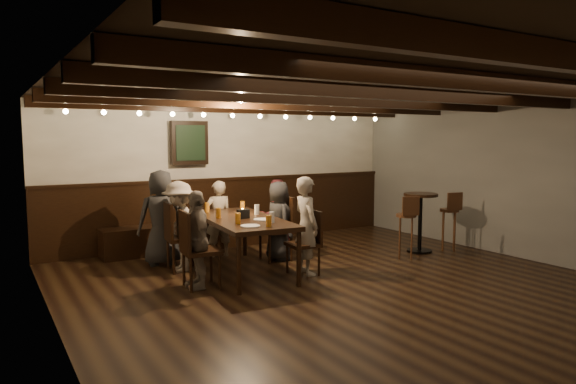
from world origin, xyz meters
TOP-DOWN VIEW (x-y plane):
  - room at (-0.29, 2.21)m, footprint 7.00×7.00m
  - dining_table at (-0.79, 1.47)m, footprint 1.10×2.09m
  - chair_left_near at (-1.46, 1.99)m, footprint 0.48×0.48m
  - chair_left_far at (-1.55, 1.09)m, footprint 0.48×0.48m
  - chair_right_near at (-0.03, 1.84)m, footprint 0.48×0.48m
  - chair_right_far at (-0.12, 0.95)m, footprint 0.43×0.43m
  - person_bench_left at (-1.60, 2.45)m, footprint 0.72×0.50m
  - person_bench_centre at (-0.69, 2.51)m, footprint 0.46×0.32m
  - person_bench_right at (0.20, 2.27)m, footprint 0.61×0.50m
  - person_left_near at (-1.49, 1.99)m, footprint 0.54×0.85m
  - person_left_far at (-1.58, 1.09)m, footprint 0.36×0.73m
  - person_right_near at (0.00, 1.84)m, footprint 0.43×0.62m
  - person_right_far at (-0.09, 0.94)m, footprint 0.36×0.51m
  - pint_a at (-1.00, 2.19)m, footprint 0.07×0.07m
  - pint_b at (-0.48, 2.09)m, footprint 0.07×0.07m
  - pint_c at (-1.08, 1.60)m, footprint 0.07×0.07m
  - pint_d at (-0.47, 1.63)m, footprint 0.07×0.07m
  - pint_e at (-1.06, 1.04)m, footprint 0.07×0.07m
  - pint_f at (-0.65, 0.90)m, footprint 0.07×0.07m
  - pint_g at (-0.82, 0.67)m, footprint 0.07×0.07m
  - plate_near at (-1.01, 0.78)m, footprint 0.24×0.24m
  - plate_far at (-0.64, 1.15)m, footprint 0.24×0.24m
  - condiment_caddy at (-0.80, 1.42)m, footprint 0.15×0.10m
  - candle at (-0.64, 1.75)m, footprint 0.05×0.05m
  - high_top_table at (2.21, 1.12)m, footprint 0.54×0.54m
  - bar_stool_left at (1.70, 0.91)m, footprint 0.33×0.34m
  - bar_stool_right at (2.70, 0.96)m, footprint 0.32×0.34m

SIDE VIEW (x-z plane):
  - chair_right_far at x=-0.12m, z-range -0.17..0.69m
  - chair_left_far at x=-1.55m, z-range -0.18..0.77m
  - chair_left_near at x=-1.46m, z-range -0.18..0.77m
  - chair_right_near at x=-0.03m, z-range -0.19..0.77m
  - bar_stool_left at x=1.70m, z-range -0.12..0.84m
  - bar_stool_right at x=2.70m, z-range -0.12..0.84m
  - person_bench_right at x=0.20m, z-range 0.00..1.18m
  - person_bench_centre at x=-0.69m, z-range 0.00..1.18m
  - person_right_near at x=0.00m, z-range 0.00..1.19m
  - person_left_far at x=-1.58m, z-range 0.00..1.20m
  - person_left_near at x=-1.49m, z-range 0.00..1.25m
  - high_top_table at x=2.21m, z-range 0.15..1.10m
  - person_right_far at x=-0.09m, z-range 0.00..1.32m
  - person_bench_left at x=-1.60m, z-range 0.00..1.38m
  - dining_table at x=-0.79m, z-range 0.31..1.07m
  - plate_near at x=-1.01m, z-range 0.75..0.77m
  - plate_far at x=-0.64m, z-range 0.75..0.77m
  - candle at x=-0.64m, z-range 0.75..0.80m
  - condiment_caddy at x=-0.80m, z-range 0.75..0.87m
  - pint_a at x=-1.00m, z-range 0.75..0.89m
  - pint_b at x=-0.48m, z-range 0.75..0.89m
  - pint_c at x=-1.08m, z-range 0.75..0.89m
  - pint_d at x=-0.47m, z-range 0.75..0.89m
  - pint_e at x=-1.06m, z-range 0.75..0.89m
  - pint_f at x=-0.65m, z-range 0.75..0.89m
  - pint_g at x=-0.82m, z-range 0.75..0.89m
  - room at x=-0.29m, z-range -2.43..4.57m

